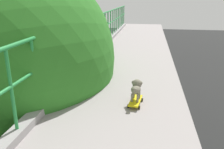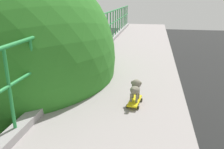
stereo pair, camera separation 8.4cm
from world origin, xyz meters
name	(u,v)px [view 2 (the right image)]	position (x,y,z in m)	size (l,w,h in m)	color
city_bus	(44,63)	(-8.84, 19.08, 1.79)	(2.53, 11.70, 3.14)	white
roadside_tree_mid	(9,60)	(-1.86, 3.64, 6.51)	(5.03, 5.03, 8.91)	#513A1E
toy_skateboard	(135,101)	(1.23, 2.46, 6.24)	(0.25, 0.50, 0.08)	gold
small_dog	(136,88)	(1.23, 2.50, 6.47)	(0.20, 0.36, 0.34)	slate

